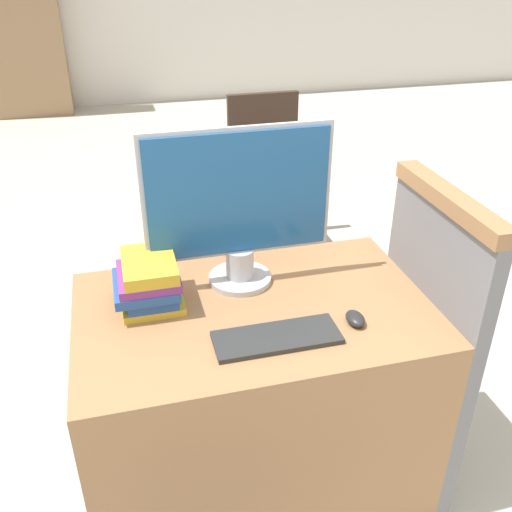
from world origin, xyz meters
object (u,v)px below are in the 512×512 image
mouse (355,319)px  book_stack (149,282)px  monitor (239,207)px  far_chair (267,166)px  keyboard (277,338)px

mouse → book_stack: size_ratio=0.36×
monitor → book_stack: 0.37m
book_stack → far_chair: far_chair is taller
monitor → mouse: monitor is taller
keyboard → far_chair: far_chair is taller
keyboard → book_stack: bearing=140.2°
keyboard → mouse: size_ratio=4.47×
keyboard → far_chair: 2.03m
monitor → keyboard: (0.03, -0.34, -0.27)m
mouse → book_stack: book_stack is taller
monitor → mouse: size_ratio=7.35×
keyboard → book_stack: book_stack is taller
keyboard → far_chair: bearing=75.2°
keyboard → mouse: 0.25m
far_chair → keyboard: bearing=-73.2°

